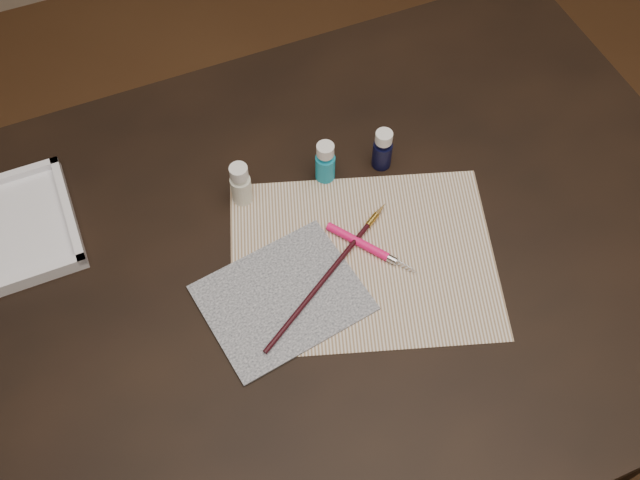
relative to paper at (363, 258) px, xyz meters
name	(u,v)px	position (x,y,z in m)	size (l,w,h in m)	color
ground	(320,415)	(-0.06, 0.03, -0.76)	(3.50, 3.50, 0.02)	#422614
table	(320,354)	(-0.06, 0.03, -0.38)	(1.30, 0.90, 0.75)	black
paper	(363,258)	(0.00, 0.00, 0.00)	(0.40, 0.30, 0.00)	silver
canvas	(283,298)	(-0.14, -0.02, 0.00)	(0.23, 0.18, 0.00)	black
paint_bottle_white	(241,184)	(-0.13, 0.18, 0.04)	(0.03, 0.03, 0.08)	silver
paint_bottle_cyan	(325,162)	(0.01, 0.17, 0.04)	(0.03, 0.03, 0.08)	#1690B2
paint_bottle_navy	(383,149)	(0.10, 0.15, 0.04)	(0.03, 0.03, 0.08)	black
paintbrush	(329,273)	(-0.06, -0.01, 0.01)	(0.31, 0.01, 0.01)	black
craft_knife	(372,249)	(0.02, 0.01, 0.01)	(0.16, 0.01, 0.01)	#FF1469
palette_tray	(5,231)	(-0.49, 0.25, 0.01)	(0.21, 0.21, 0.03)	white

